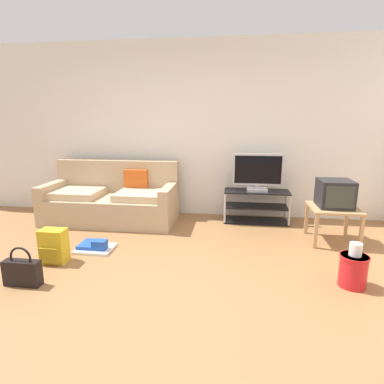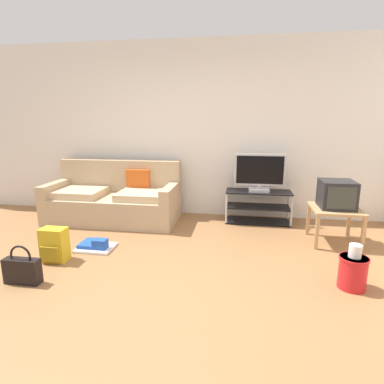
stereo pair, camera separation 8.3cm
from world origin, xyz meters
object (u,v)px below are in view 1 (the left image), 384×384
object	(u,v)px
couch	(113,200)
flat_tv	(258,173)
cleaning_bucket	(353,268)
tv_stand	(256,206)
crt_tv	(335,193)
handbag	(22,272)
floor_tray	(95,246)
side_table	(333,212)
backpack	(54,246)

from	to	relation	value
couch	flat_tv	distance (m)	2.22
cleaning_bucket	couch	bearing A→B (deg)	151.12
tv_stand	crt_tv	size ratio (longest dim) A/B	2.36
handbag	floor_tray	xyz separation A→B (m)	(0.31, 0.87, -0.09)
tv_stand	flat_tv	bearing A→B (deg)	-90.00
side_table	backpack	bearing A→B (deg)	-161.81
couch	cleaning_bucket	xyz separation A→B (m)	(2.94, -1.62, -0.14)
handbag	crt_tv	bearing A→B (deg)	26.02
backpack	floor_tray	size ratio (longest dim) A/B	0.87
handbag	cleaning_bucket	world-z (taller)	cleaning_bucket
crt_tv	cleaning_bucket	world-z (taller)	crt_tv
tv_stand	side_table	distance (m)	1.15
flat_tv	handbag	xyz separation A→B (m)	(-2.27, -2.20, -0.62)
tv_stand	handbag	xyz separation A→B (m)	(-2.27, -2.22, -0.10)
tv_stand	crt_tv	bearing A→B (deg)	-36.83
backpack	cleaning_bucket	xyz separation A→B (m)	(3.02, -0.11, -0.01)
crt_tv	handbag	distance (m)	3.56
backpack	cleaning_bucket	world-z (taller)	cleaning_bucket
side_table	floor_tray	distance (m)	2.96
floor_tray	tv_stand	bearing A→B (deg)	34.64
side_table	crt_tv	xyz separation A→B (m)	(0.00, 0.02, 0.23)
couch	cleaning_bucket	distance (m)	3.36
flat_tv	side_table	bearing A→B (deg)	-36.57
handbag	cleaning_bucket	distance (m)	3.07
backpack	cleaning_bucket	size ratio (longest dim) A/B	0.88
couch	floor_tray	bearing A→B (deg)	-79.66
crt_tv	floor_tray	bearing A→B (deg)	-166.63
backpack	floor_tray	bearing A→B (deg)	53.16
flat_tv	handbag	distance (m)	3.22
flat_tv	tv_stand	bearing A→B (deg)	90.00
cleaning_bucket	floor_tray	xyz separation A→B (m)	(-2.73, 0.48, -0.14)
flat_tv	crt_tv	distance (m)	1.12
couch	side_table	world-z (taller)	couch
tv_stand	side_table	world-z (taller)	tv_stand
tv_stand	backpack	world-z (taller)	tv_stand
flat_tv	handbag	size ratio (longest dim) A/B	1.93
backpack	floor_tray	xyz separation A→B (m)	(0.29, 0.37, -0.14)
crt_tv	couch	bearing A→B (deg)	171.43
cleaning_bucket	side_table	bearing A→B (deg)	83.39
couch	flat_tv	xyz separation A→B (m)	(2.17, 0.19, 0.43)
backpack	cleaning_bucket	bearing A→B (deg)	-1.14
cleaning_bucket	tv_stand	bearing A→B (deg)	112.76
crt_tv	floor_tray	world-z (taller)	crt_tv
flat_tv	backpack	distance (m)	2.88
cleaning_bucket	backpack	bearing A→B (deg)	177.96
side_table	cleaning_bucket	distance (m)	1.17
couch	cleaning_bucket	size ratio (longest dim) A/B	4.59
flat_tv	handbag	bearing A→B (deg)	-135.89
flat_tv	cleaning_bucket	xyz separation A→B (m)	(0.77, -1.81, -0.58)
handbag	floor_tray	bearing A→B (deg)	70.39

